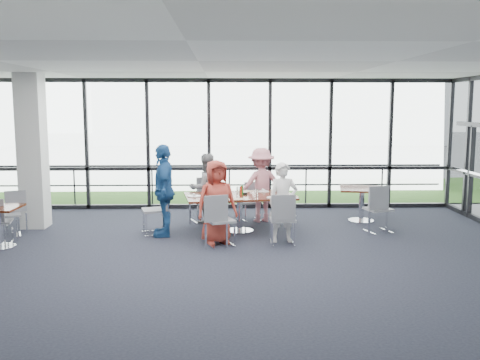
{
  "coord_description": "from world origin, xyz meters",
  "views": [
    {
      "loc": [
        0.4,
        -8.16,
        2.53
      ],
      "look_at": [
        0.69,
        2.16,
        1.1
      ],
      "focal_mm": 40.0,
      "sensor_mm": 36.0,
      "label": 1
    }
  ],
  "objects_px": {
    "diner_end": "(164,190)",
    "chair_main_fr": "(251,202)",
    "diner_far_left": "(206,188)",
    "chair_main_fl": "(202,201)",
    "structural_column": "(33,151)",
    "chair_main_end": "(155,210)",
    "chair_main_nl": "(220,221)",
    "main_table": "(240,200)",
    "chair_spare_r": "(378,209)",
    "chair_main_nr": "(282,219)",
    "chair_spare_lb": "(9,215)",
    "side_table_right": "(362,193)",
    "diner_far_right": "(261,185)",
    "chair_spare_la": "(0,222)",
    "diner_near_left": "(217,202)",
    "diner_near_right": "(283,202)"
  },
  "relations": [
    {
      "from": "diner_end",
      "to": "chair_main_fr",
      "type": "distance_m",
      "value": 2.27
    },
    {
      "from": "diner_far_left",
      "to": "chair_main_fl",
      "type": "bearing_deg",
      "value": -75.77
    },
    {
      "from": "structural_column",
      "to": "chair_main_end",
      "type": "height_order",
      "value": "structural_column"
    },
    {
      "from": "diner_end",
      "to": "chair_main_nl",
      "type": "xyz_separation_m",
      "value": [
        1.11,
        -0.83,
        -0.43
      ]
    },
    {
      "from": "main_table",
      "to": "diner_end",
      "type": "relative_size",
      "value": 1.28
    },
    {
      "from": "diner_far_left",
      "to": "chair_spare_r",
      "type": "xyz_separation_m",
      "value": [
        3.5,
        -1.0,
        -0.28
      ]
    },
    {
      "from": "main_table",
      "to": "diner_end",
      "type": "distance_m",
      "value": 1.54
    },
    {
      "from": "chair_main_nr",
      "to": "chair_spare_r",
      "type": "bearing_deg",
      "value": 21.95
    },
    {
      "from": "structural_column",
      "to": "chair_spare_lb",
      "type": "bearing_deg",
      "value": -105.87
    },
    {
      "from": "chair_main_nr",
      "to": "chair_main_fl",
      "type": "height_order",
      "value": "chair_main_fl"
    },
    {
      "from": "side_table_right",
      "to": "chair_main_fr",
      "type": "relative_size",
      "value": 1.34
    },
    {
      "from": "main_table",
      "to": "chair_spare_r",
      "type": "height_order",
      "value": "chair_spare_r"
    },
    {
      "from": "diner_far_left",
      "to": "chair_main_fr",
      "type": "height_order",
      "value": "diner_far_left"
    },
    {
      "from": "chair_main_fr",
      "to": "diner_far_left",
      "type": "bearing_deg",
      "value": -4.87
    },
    {
      "from": "diner_far_right",
      "to": "chair_main_nr",
      "type": "bearing_deg",
      "value": 81.66
    },
    {
      "from": "chair_main_end",
      "to": "chair_spare_lb",
      "type": "distance_m",
      "value": 2.83
    },
    {
      "from": "structural_column",
      "to": "chair_main_nr",
      "type": "xyz_separation_m",
      "value": [
        5.05,
        -1.57,
        -1.13
      ]
    },
    {
      "from": "structural_column",
      "to": "chair_spare_lb",
      "type": "distance_m",
      "value": 1.45
    },
    {
      "from": "structural_column",
      "to": "diner_far_right",
      "type": "xyz_separation_m",
      "value": [
        4.78,
        0.41,
        -0.79
      ]
    },
    {
      "from": "diner_far_right",
      "to": "chair_spare_lb",
      "type": "xyz_separation_m",
      "value": [
        -5.01,
        -1.22,
        -0.39
      ]
    },
    {
      "from": "structural_column",
      "to": "chair_main_nr",
      "type": "relative_size",
      "value": 3.43
    },
    {
      "from": "structural_column",
      "to": "chair_main_nl",
      "type": "distance_m",
      "value": 4.39
    },
    {
      "from": "structural_column",
      "to": "diner_far_left",
      "type": "bearing_deg",
      "value": 5.06
    },
    {
      "from": "structural_column",
      "to": "chair_main_nl",
      "type": "relative_size",
      "value": 3.4
    },
    {
      "from": "chair_spare_la",
      "to": "chair_main_nr",
      "type": "bearing_deg",
      "value": -14.1
    },
    {
      "from": "chair_main_fl",
      "to": "diner_far_right",
      "type": "bearing_deg",
      "value": 158.23
    },
    {
      "from": "diner_far_right",
      "to": "chair_main_fr",
      "type": "bearing_deg",
      "value": -41.33
    },
    {
      "from": "side_table_right",
      "to": "chair_spare_lb",
      "type": "xyz_separation_m",
      "value": [
        -7.23,
        -1.17,
        -0.22
      ]
    },
    {
      "from": "chair_main_nl",
      "to": "chair_main_end",
      "type": "bearing_deg",
      "value": 123.65
    },
    {
      "from": "main_table",
      "to": "chair_main_nl",
      "type": "height_order",
      "value": "chair_main_nl"
    },
    {
      "from": "chair_main_nl",
      "to": "chair_main_fl",
      "type": "bearing_deg",
      "value": 80.37
    },
    {
      "from": "diner_end",
      "to": "chair_spare_la",
      "type": "relative_size",
      "value": 2.12
    },
    {
      "from": "chair_main_nl",
      "to": "chair_spare_r",
      "type": "height_order",
      "value": "chair_spare_r"
    },
    {
      "from": "chair_main_fr",
      "to": "chair_main_fl",
      "type": "bearing_deg",
      "value": -11.47
    },
    {
      "from": "diner_near_left",
      "to": "chair_main_nr",
      "type": "xyz_separation_m",
      "value": [
        1.21,
        -0.1,
        -0.31
      ]
    },
    {
      "from": "diner_far_right",
      "to": "chair_main_end",
      "type": "height_order",
      "value": "diner_far_right"
    },
    {
      "from": "structural_column",
      "to": "chair_main_nr",
      "type": "bearing_deg",
      "value": -17.32
    },
    {
      "from": "main_table",
      "to": "diner_end",
      "type": "xyz_separation_m",
      "value": [
        -1.49,
        -0.29,
        0.26
      ]
    },
    {
      "from": "diner_near_left",
      "to": "diner_near_right",
      "type": "bearing_deg",
      "value": -15.29
    },
    {
      "from": "chair_main_fl",
      "to": "chair_main_fr",
      "type": "relative_size",
      "value": 1.15
    },
    {
      "from": "diner_near_right",
      "to": "chair_main_fl",
      "type": "bearing_deg",
      "value": 126.97
    },
    {
      "from": "structural_column",
      "to": "diner_far_left",
      "type": "distance_m",
      "value": 3.69
    },
    {
      "from": "chair_main_fl",
      "to": "chair_main_end",
      "type": "xyz_separation_m",
      "value": [
        -0.89,
        -1.15,
        0.02
      ]
    },
    {
      "from": "side_table_right",
      "to": "chair_main_nr",
      "type": "height_order",
      "value": "chair_main_nr"
    },
    {
      "from": "diner_near_right",
      "to": "chair_main_nr",
      "type": "height_order",
      "value": "diner_near_right"
    },
    {
      "from": "structural_column",
      "to": "diner_far_right",
      "type": "height_order",
      "value": "structural_column"
    },
    {
      "from": "diner_end",
      "to": "chair_main_nr",
      "type": "bearing_deg",
      "value": 66.48
    },
    {
      "from": "chair_main_nl",
      "to": "chair_main_end",
      "type": "distance_m",
      "value": 1.61
    },
    {
      "from": "chair_main_end",
      "to": "diner_far_left",
      "type": "bearing_deg",
      "value": 121.09
    },
    {
      "from": "diner_end",
      "to": "diner_far_left",
      "type": "bearing_deg",
      "value": 140.63
    }
  ]
}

